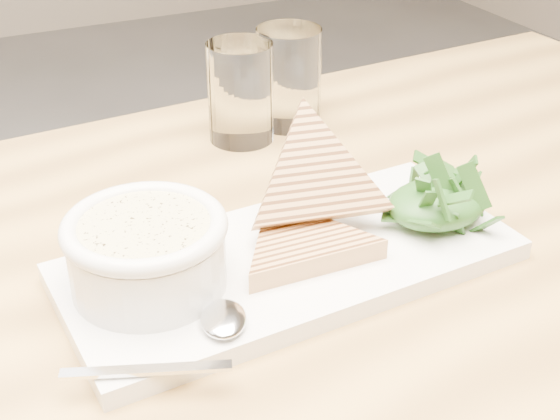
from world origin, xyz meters
name	(u,v)px	position (x,y,z in m)	size (l,w,h in m)	color
table_top	(381,247)	(0.24, -0.14, 0.72)	(1.13, 0.75, 0.04)	#B68945
table_leg_br	(516,260)	(0.76, 0.19, 0.35)	(0.06, 0.06, 0.70)	#B68945
platter	(290,261)	(0.13, -0.16, 0.74)	(0.39, 0.18, 0.02)	white
soup_bowl	(148,260)	(0.01, -0.15, 0.78)	(0.12, 0.12, 0.05)	white
soup	(144,228)	(0.01, -0.15, 0.81)	(0.11, 0.11, 0.01)	beige
bowl_rim	(144,226)	(0.01, -0.15, 0.81)	(0.13, 0.13, 0.01)	white
sandwich_flat	(301,244)	(0.14, -0.16, 0.76)	(0.15, 0.15, 0.02)	#B5834E
sandwich_lean	(316,179)	(0.17, -0.13, 0.80)	(0.15, 0.15, 0.08)	#B5834E
salad_base	(437,204)	(0.28, -0.17, 0.77)	(0.10, 0.08, 0.04)	#1A4718
arugula_pile	(438,196)	(0.28, -0.17, 0.78)	(0.11, 0.10, 0.05)	#2B531C
spoon_bowl	(224,319)	(0.04, -0.22, 0.76)	(0.04, 0.05, 0.01)	silver
spoon_handle	(146,370)	(-0.02, -0.25, 0.76)	(0.12, 0.01, 0.00)	silver
glass_near	(241,92)	(0.20, 0.11, 0.79)	(0.08, 0.08, 0.11)	white
glass_far	(289,77)	(0.27, 0.12, 0.79)	(0.08, 0.08, 0.12)	white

